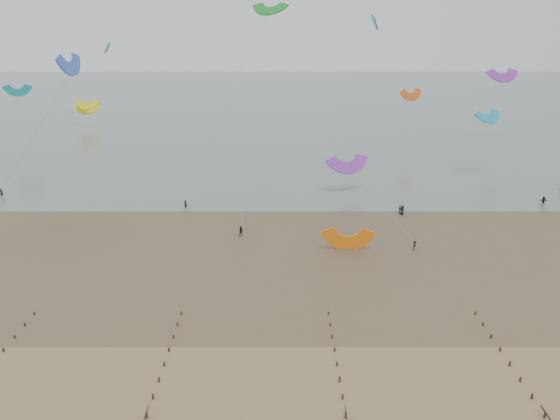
{
  "coord_description": "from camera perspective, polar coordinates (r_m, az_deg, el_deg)",
  "views": [
    {
      "loc": [
        -1.98,
        -46.83,
        33.98
      ],
      "look_at": [
        -1.92,
        28.0,
        8.0
      ],
      "focal_mm": 35.0,
      "sensor_mm": 36.0,
      "label": 1
    }
  ],
  "objects": [
    {
      "name": "grounded_kite",
      "position": [
        86.75,
        7.06,
        -4.07
      ],
      "size": [
        7.3,
        5.83,
        3.87
      ],
      "primitive_type": null,
      "rotation": [
        1.54,
        0.0,
        -0.05
      ],
      "color": "orange",
      "rests_on": "ground"
    },
    {
      "name": "kitesurfers",
      "position": [
        105.92,
        15.89,
        0.16
      ],
      "size": [
        118.64,
        30.57,
        1.84
      ],
      "color": "black",
      "rests_on": "ground"
    },
    {
      "name": "kitesurfer_lead",
      "position": [
        105.49,
        -9.84,
        0.57
      ],
      "size": [
        0.77,
        0.7,
        1.77
      ],
      "primitive_type": "imported",
      "rotation": [
        0.0,
        0.0,
        2.59
      ],
      "color": "black",
      "rests_on": "ground"
    },
    {
      "name": "sea_and_shore",
      "position": [
        88.08,
        -1.41,
        -3.55
      ],
      "size": [
        500.0,
        665.0,
        0.03
      ],
      "color": "#475654",
      "rests_on": "ground"
    },
    {
      "name": "ground",
      "position": [
        57.89,
        2.01,
        -16.81
      ],
      "size": [
        500.0,
        500.0,
        0.0
      ],
      "primitive_type": "plane",
      "color": "brown",
      "rests_on": "ground"
    },
    {
      "name": "kites_airborne",
      "position": [
        144.88,
        -1.67,
        13.47
      ],
      "size": [
        260.1,
        117.72,
        43.68
      ],
      "color": "#1E88C0",
      "rests_on": "ground"
    }
  ]
}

